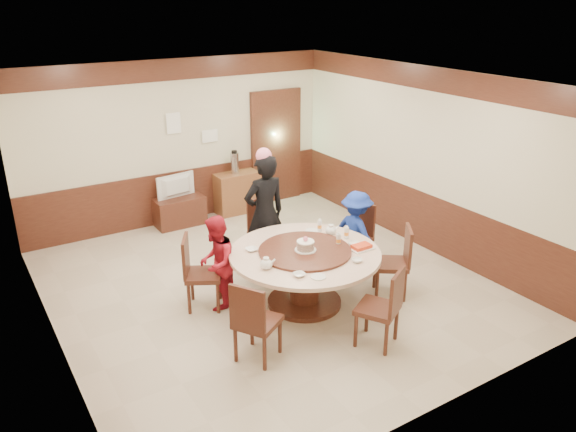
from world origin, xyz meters
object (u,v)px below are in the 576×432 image
banquet_table (305,267)px  person_red (216,263)px  person_standing (265,214)px  birthday_cake (306,246)px  person_blue (356,232)px  shrimp_platter (361,247)px  television (178,187)px  tv_stand (180,211)px  thermos (235,163)px  side_cabinet (237,192)px

banquet_table → person_red: person_red is taller
banquet_table → person_standing: (0.07, 1.14, 0.34)m
birthday_cake → person_blue: bearing=19.9°
shrimp_platter → television: (-0.99, 3.73, -0.07)m
banquet_table → person_red: size_ratio=1.56×
tv_stand → banquet_table: bearing=-84.3°
person_blue → birthday_cake: 1.25m
banquet_table → thermos: 3.55m
banquet_table → person_blue: size_ratio=1.57×
person_red → person_blue: 2.12m
person_standing → television: bearing=-79.3°
side_cabinet → thermos: thermos is taller
shrimp_platter → thermos: thermos is taller
person_red → shrimp_platter: (1.62, -0.88, 0.16)m
tv_stand → side_cabinet: (1.14, 0.03, 0.12)m
banquet_table → person_standing: 1.19m
person_red → banquet_table: bearing=96.9°
person_standing → person_blue: bearing=145.8°
thermos → television: bearing=-178.5°
person_red → tv_stand: bearing=-155.4°
tv_stand → television: bearing=0.0°
banquet_table → birthday_cake: bearing=-103.6°
birthday_cake → television: bearing=95.6°
side_cabinet → thermos: 0.57m
birthday_cake → person_standing: bearing=86.2°
tv_stand → person_standing: bearing=-79.7°
tv_stand → thermos: thermos is taller
shrimp_platter → side_cabinet: 3.79m
shrimp_platter → person_blue: bearing=55.4°
person_standing → tv_stand: 2.39m
person_red → television: bearing=-155.4°
person_blue → shrimp_platter: size_ratio=4.06×
person_red → television: (0.63, 2.85, 0.09)m
person_red → birthday_cake: person_red is taller
person_standing → side_cabinet: person_standing is taller
person_red → thermos: size_ratio=3.24×
banquet_table → tv_stand: size_ratio=2.25×
person_standing → person_red: bearing=29.4°
person_red → tv_stand: person_red is taller
birthday_cake → side_cabinet: size_ratio=0.34×
birthday_cake → television: 3.45m
person_blue → thermos: bearing=-0.3°
person_standing → person_red: 1.22m
shrimp_platter → thermos: 3.77m
shrimp_platter → side_cabinet: (0.15, 3.76, -0.40)m
person_blue → birthday_cake: (-1.15, -0.42, 0.24)m
person_blue → television: 3.36m
person_standing → person_blue: (1.07, -0.74, -0.26)m
banquet_table → shrimp_platter: 0.77m
person_blue → thermos: (-0.37, 3.04, 0.33)m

